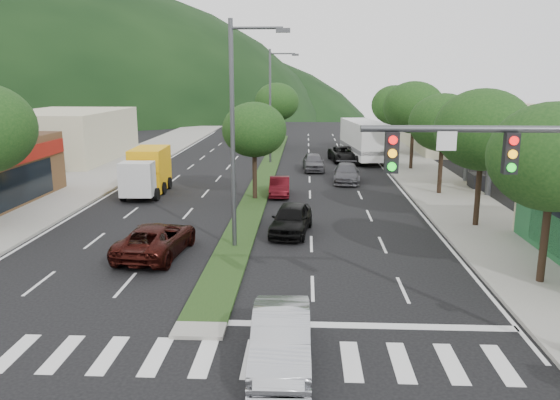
# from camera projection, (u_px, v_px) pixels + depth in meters

# --- Properties ---
(ground) EXTENTS (160.00, 160.00, 0.00)m
(ground) POSITION_uv_depth(u_px,v_px,m) (202.00, 325.00, 17.08)
(ground) COLOR black
(ground) RESTS_ON ground
(sidewalk_right) EXTENTS (5.00, 90.00, 0.15)m
(sidewalk_right) POSITION_uv_depth(u_px,v_px,m) (430.00, 180.00, 40.85)
(sidewalk_right) COLOR gray
(sidewalk_right) RESTS_ON ground
(sidewalk_left) EXTENTS (6.00, 90.00, 0.15)m
(sidewalk_left) POSITION_uv_depth(u_px,v_px,m) (96.00, 177.00, 42.04)
(sidewalk_left) COLOR gray
(sidewalk_left) RESTS_ON ground
(median) EXTENTS (1.60, 56.00, 0.12)m
(median) POSITION_uv_depth(u_px,v_px,m) (266.00, 172.00, 44.36)
(median) COLOR #1C3613
(median) RESTS_ON ground
(crosswalk) EXTENTS (19.00, 2.20, 0.01)m
(crosswalk) POSITION_uv_depth(u_px,v_px,m) (188.00, 357.00, 15.13)
(crosswalk) COLOR silver
(crosswalk) RESTS_ON ground
(traffic_signal) EXTENTS (6.12, 0.40, 7.00)m
(traffic_signal) POSITION_uv_depth(u_px,v_px,m) (530.00, 193.00, 14.14)
(traffic_signal) COLOR #47494C
(traffic_signal) RESTS_ON ground
(gas_canopy) EXTENTS (12.20, 8.20, 5.25)m
(gas_canopy) POSITION_uv_depth(u_px,v_px,m) (541.00, 122.00, 36.62)
(gas_canopy) COLOR silver
(gas_canopy) RESTS_ON ground
(bldg_left_far) EXTENTS (9.00, 14.00, 4.60)m
(bldg_left_far) POSITION_uv_depth(u_px,v_px,m) (67.00, 136.00, 50.60)
(bldg_left_far) COLOR #B1AD8D
(bldg_left_far) RESTS_ON ground
(bldg_right_far) EXTENTS (10.00, 16.00, 5.20)m
(bldg_right_far) POSITION_uv_depth(u_px,v_px,m) (458.00, 125.00, 58.48)
(bldg_right_far) COLOR #B1AD8D
(bldg_right_far) RESTS_ON ground
(tree_r_a) EXTENTS (4.60, 4.60, 6.63)m
(tree_r_a) POSITION_uv_depth(u_px,v_px,m) (553.00, 157.00, 19.36)
(tree_r_a) COLOR black
(tree_r_a) RESTS_ON sidewalk_right
(tree_r_b) EXTENTS (4.80, 4.80, 6.94)m
(tree_r_b) POSITION_uv_depth(u_px,v_px,m) (483.00, 130.00, 27.11)
(tree_r_b) COLOR black
(tree_r_b) RESTS_ON sidewalk_right
(tree_r_c) EXTENTS (4.40, 4.40, 6.48)m
(tree_r_c) POSITION_uv_depth(u_px,v_px,m) (443.00, 123.00, 34.97)
(tree_r_c) COLOR black
(tree_r_c) RESTS_ON sidewalk_right
(tree_r_d) EXTENTS (5.00, 5.00, 7.17)m
(tree_r_d) POSITION_uv_depth(u_px,v_px,m) (414.00, 108.00, 44.62)
(tree_r_d) COLOR black
(tree_r_d) RESTS_ON sidewalk_right
(tree_r_e) EXTENTS (4.60, 4.60, 6.71)m
(tree_r_e) POSITION_uv_depth(u_px,v_px,m) (394.00, 105.00, 54.43)
(tree_r_e) COLOR black
(tree_r_e) RESTS_ON sidewalk_right
(tree_med_near) EXTENTS (4.00, 4.00, 6.02)m
(tree_med_near) POSITION_uv_depth(u_px,v_px,m) (254.00, 130.00, 33.65)
(tree_med_near) COLOR black
(tree_med_near) RESTS_ON median
(tree_med_far) EXTENTS (4.80, 4.80, 6.94)m
(tree_med_far) POSITION_uv_depth(u_px,v_px,m) (277.00, 102.00, 58.86)
(tree_med_far) COLOR black
(tree_med_far) RESTS_ON median
(streetlight_near) EXTENTS (2.60, 0.25, 10.00)m
(streetlight_near) POSITION_uv_depth(u_px,v_px,m) (237.00, 125.00, 23.65)
(streetlight_near) COLOR #47494C
(streetlight_near) RESTS_ON ground
(streetlight_mid) EXTENTS (2.60, 0.25, 10.00)m
(streetlight_mid) POSITION_uv_depth(u_px,v_px,m) (272.00, 101.00, 48.01)
(streetlight_mid) COLOR #47494C
(streetlight_mid) RESTS_ON ground
(sedan_silver) EXTENTS (1.65, 4.49, 1.47)m
(sedan_silver) POSITION_uv_depth(u_px,v_px,m) (281.00, 338.00, 14.67)
(sedan_silver) COLOR #ABAEB3
(sedan_silver) RESTS_ON ground
(suv_maroon) EXTENTS (2.87, 5.38, 1.44)m
(suv_maroon) POSITION_uv_depth(u_px,v_px,m) (156.00, 239.00, 23.68)
(suv_maroon) COLOR black
(suv_maroon) RESTS_ON ground
(car_queue_a) EXTENTS (2.31, 4.55, 1.48)m
(car_queue_a) POSITION_uv_depth(u_px,v_px,m) (291.00, 219.00, 26.99)
(car_queue_a) COLOR black
(car_queue_a) RESTS_ON ground
(car_queue_b) EXTENTS (2.17, 4.74, 1.35)m
(car_queue_b) POSITION_uv_depth(u_px,v_px,m) (347.00, 173.00, 40.33)
(car_queue_b) COLOR #49494E
(car_queue_b) RESTS_ON ground
(car_queue_c) EXTENTS (1.40, 3.73, 1.22)m
(car_queue_c) POSITION_uv_depth(u_px,v_px,m) (280.00, 187.00, 35.69)
(car_queue_c) COLOR #4C0C13
(car_queue_c) RESTS_ON ground
(car_queue_d) EXTENTS (2.98, 5.30, 1.40)m
(car_queue_d) POSITION_uv_depth(u_px,v_px,m) (344.00, 154.00, 50.05)
(car_queue_d) COLOR black
(car_queue_d) RESTS_ON ground
(car_queue_e) EXTENTS (1.93, 4.28, 1.43)m
(car_queue_e) POSITION_uv_depth(u_px,v_px,m) (313.00, 162.00, 45.31)
(car_queue_e) COLOR #525257
(car_queue_e) RESTS_ON ground
(box_truck) EXTENTS (2.57, 6.11, 2.97)m
(box_truck) POSITION_uv_depth(u_px,v_px,m) (148.00, 173.00, 36.20)
(box_truck) COLOR silver
(box_truck) RESTS_ON ground
(motorhome) EXTENTS (4.02, 9.74, 3.63)m
(motorhome) POSITION_uv_depth(u_px,v_px,m) (364.00, 140.00, 50.66)
(motorhome) COLOR silver
(motorhome) RESTS_ON ground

